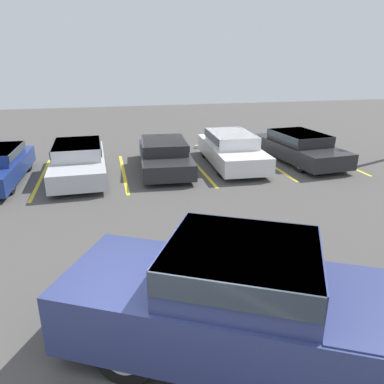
# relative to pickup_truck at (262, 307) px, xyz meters

# --- Properties ---
(ground_plane) EXTENTS (60.00, 60.00, 0.00)m
(ground_plane) POSITION_rel_pickup_truck_xyz_m (-1.17, -0.03, -0.89)
(ground_plane) COLOR #4C4947
(stall_stripe_b) EXTENTS (0.12, 5.05, 0.01)m
(stall_stripe_b) POSITION_rel_pickup_truck_xyz_m (-4.27, 9.77, -0.88)
(stall_stripe_b) COLOR yellow
(stall_stripe_b) RESTS_ON ground_plane
(stall_stripe_c) EXTENTS (0.12, 5.05, 0.01)m
(stall_stripe_c) POSITION_rel_pickup_truck_xyz_m (-1.35, 9.77, -0.88)
(stall_stripe_c) COLOR yellow
(stall_stripe_c) RESTS_ON ground_plane
(stall_stripe_d) EXTENTS (0.12, 5.05, 0.01)m
(stall_stripe_d) POSITION_rel_pickup_truck_xyz_m (1.57, 9.77, -0.88)
(stall_stripe_d) COLOR yellow
(stall_stripe_d) RESTS_ON ground_plane
(stall_stripe_e) EXTENTS (0.12, 5.05, 0.01)m
(stall_stripe_e) POSITION_rel_pickup_truck_xyz_m (4.49, 9.77, -0.88)
(stall_stripe_e) COLOR yellow
(stall_stripe_e) RESTS_ON ground_plane
(stall_stripe_f) EXTENTS (0.12, 5.05, 0.01)m
(stall_stripe_f) POSITION_rel_pickup_truck_xyz_m (7.41, 9.77, -0.88)
(stall_stripe_f) COLOR yellow
(stall_stripe_f) RESTS_ON ground_plane
(pickup_truck) EXTENTS (5.82, 4.29, 1.78)m
(pickup_truck) POSITION_rel_pickup_truck_xyz_m (0.00, 0.00, 0.00)
(pickup_truck) COLOR navy
(pickup_truck) RESTS_ON ground_plane
(parked_sedan_b) EXTENTS (1.91, 4.82, 1.22)m
(parked_sedan_b) POSITION_rel_pickup_truck_xyz_m (-2.92, 9.66, -0.24)
(parked_sedan_b) COLOR #B7BABF
(parked_sedan_b) RESTS_ON ground_plane
(parked_sedan_c) EXTENTS (2.13, 4.67, 1.13)m
(parked_sedan_c) POSITION_rel_pickup_truck_xyz_m (0.23, 9.88, -0.28)
(parked_sedan_c) COLOR #232326
(parked_sedan_c) RESTS_ON ground_plane
(parked_sedan_d) EXTENTS (2.03, 4.81, 1.28)m
(parked_sedan_d) POSITION_rel_pickup_truck_xyz_m (2.93, 9.91, -0.21)
(parked_sedan_d) COLOR silver
(parked_sedan_d) RESTS_ON ground_plane
(parked_sedan_e) EXTENTS (2.21, 4.82, 1.19)m
(parked_sedan_e) POSITION_rel_pickup_truck_xyz_m (5.83, 9.76, -0.25)
(parked_sedan_e) COLOR #232326
(parked_sedan_e) RESTS_ON ground_plane
(wheel_stop_curb) EXTENTS (1.69, 0.20, 0.14)m
(wheel_stop_curb) POSITION_rel_pickup_truck_xyz_m (3.05, 13.00, -0.82)
(wheel_stop_curb) COLOR #B7B2A8
(wheel_stop_curb) RESTS_ON ground_plane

